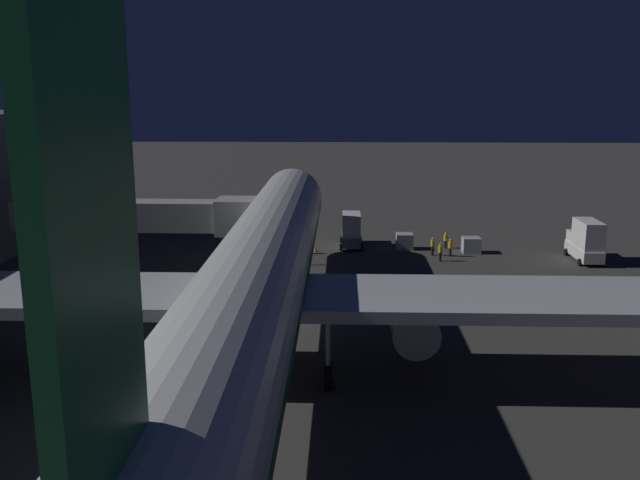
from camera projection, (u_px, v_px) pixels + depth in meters
ground_plane at (275, 317)px, 51.42m from camera, size 320.00×320.00×0.00m
airliner_at_gate at (256, 281)px, 39.86m from camera, size 49.42×65.01×19.06m
jet_bridge at (153, 216)px, 59.00m from camera, size 20.73×3.40×7.49m
apron_floodlight_mast at (34, 144)px, 68.15m from camera, size 2.90×0.50×19.44m
catering_truck at (351, 230)px, 73.41m from camera, size 2.36×5.43×3.68m
cargo_truck_aft at (586, 241)px, 67.37m from camera, size 2.36×5.94×4.13m
baggage_container_near_belt at (404, 241)px, 72.68m from camera, size 1.75×1.70×1.64m
baggage_container_mid_row at (471, 245)px, 71.06m from camera, size 1.80×1.65×1.60m
ground_crew_near_nose_gear at (446, 239)px, 72.95m from camera, size 0.40×0.40×1.75m
ground_crew_by_belt_loader at (450, 247)px, 69.48m from camera, size 0.40×0.40×1.80m
ground_crew_marshaller_fwd at (440, 251)px, 67.56m from camera, size 0.40×0.40×1.84m
ground_crew_under_port_wing at (433, 245)px, 69.87m from camera, size 0.40×0.40×1.86m
traffic_cone_nose_port at (315, 249)px, 71.56m from camera, size 0.36×0.36×0.55m
traffic_cone_nose_starboard at (273, 249)px, 71.70m from camera, size 0.36×0.36×0.55m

